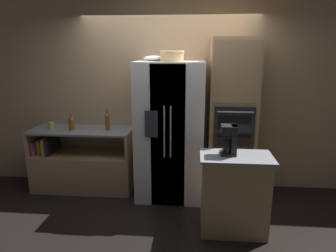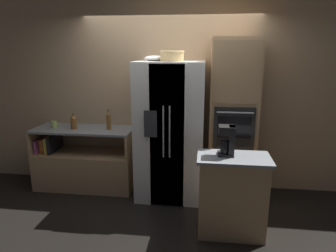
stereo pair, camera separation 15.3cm
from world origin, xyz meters
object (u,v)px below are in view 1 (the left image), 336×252
(bottle_short, at_px, (107,121))
(mug, at_px, (52,126))
(wicker_basket, at_px, (172,56))
(bottle_tall, at_px, (72,123))
(refrigerator, at_px, (170,131))
(fruit_bowl, at_px, (154,58))
(wall_oven, at_px, (231,120))
(coffee_maker, at_px, (230,139))

(bottle_short, relative_size, mug, 2.57)
(wicker_basket, relative_size, bottle_tall, 1.40)
(refrigerator, xyz_separation_m, bottle_tall, (-1.42, 0.06, 0.08))
(fruit_bowl, bearing_deg, wicker_basket, -24.22)
(fruit_bowl, distance_m, bottle_tall, 1.50)
(wicker_basket, height_order, bottle_short, wicker_basket)
(fruit_bowl, bearing_deg, wall_oven, 2.41)
(refrigerator, relative_size, wicker_basket, 6.01)
(wall_oven, relative_size, wicker_basket, 6.96)
(bottle_short, xyz_separation_m, mug, (-0.83, -0.01, -0.08))
(refrigerator, bearing_deg, wall_oven, 5.53)
(bottle_tall, bearing_deg, wicker_basket, -5.09)
(wicker_basket, height_order, mug, wicker_basket)
(refrigerator, distance_m, coffee_maker, 1.09)
(refrigerator, xyz_separation_m, coffee_maker, (0.72, -0.81, 0.15))
(wall_oven, height_order, fruit_bowl, wall_oven)
(wicker_basket, xyz_separation_m, mug, (-1.76, 0.15, -0.99))
(refrigerator, bearing_deg, bottle_short, 174.50)
(wicker_basket, bearing_deg, wall_oven, 10.77)
(wall_oven, xyz_separation_m, bottle_tall, (-2.25, -0.02, -0.08))
(mug, bearing_deg, refrigerator, -2.54)
(refrigerator, xyz_separation_m, bottle_short, (-0.90, 0.09, 0.10))
(refrigerator, relative_size, wall_oven, 0.86)
(refrigerator, distance_m, bottle_tall, 1.42)
(wicker_basket, distance_m, bottle_short, 1.31)
(bottle_tall, bearing_deg, coffee_maker, -21.93)
(bottle_tall, relative_size, coffee_maker, 0.68)
(fruit_bowl, bearing_deg, mug, 178.49)
(refrigerator, distance_m, wicker_basket, 1.02)
(coffee_maker, bearing_deg, wall_oven, 82.62)
(fruit_bowl, bearing_deg, coffee_maker, -41.95)
(wall_oven, distance_m, mug, 2.57)
(bottle_short, bearing_deg, bottle_tall, -176.58)
(fruit_bowl, distance_m, mug, 1.79)
(wall_oven, bearing_deg, bottle_tall, -179.37)
(refrigerator, xyz_separation_m, fruit_bowl, (-0.21, 0.04, 0.98))
(wall_oven, bearing_deg, mug, -179.91)
(wicker_basket, distance_m, coffee_maker, 1.33)
(refrigerator, height_order, mug, refrigerator)
(bottle_short, height_order, mug, bottle_short)
(refrigerator, relative_size, mug, 16.16)
(wall_oven, xyz_separation_m, wicker_basket, (-0.81, -0.15, 0.86))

